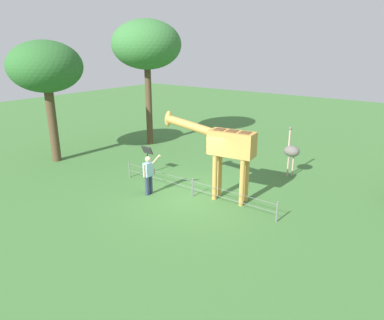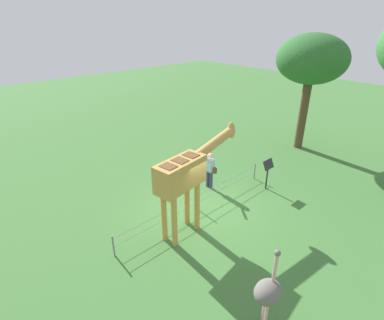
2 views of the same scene
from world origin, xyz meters
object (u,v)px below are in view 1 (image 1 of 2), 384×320
object	(u,v)px
ostrich	(292,151)
info_sign	(147,154)
giraffe	(224,145)
visitor	(149,173)
tree_northeast	(46,68)
tree_east	(147,45)

from	to	relation	value
ostrich	info_sign	distance (m)	6.45
giraffe	visitor	xyz separation A→B (m)	(2.52, 1.40, -1.23)
tree_northeast	info_sign	xyz separation A→B (m)	(-5.09, -1.38, -3.66)
visitor	ostrich	size ratio (longest dim) A/B	0.76
ostrich	tree_northeast	distance (m)	12.06
giraffe	tree_east	bearing A→B (deg)	-28.27
ostrich	info_sign	xyz separation A→B (m)	(5.35, 3.59, -0.23)
info_sign	visitor	bearing A→B (deg)	134.90
visitor	tree_east	size ratio (longest dim) A/B	0.24
info_sign	tree_northeast	bearing A→B (deg)	15.15
info_sign	giraffe	bearing A→B (deg)	176.19
ostrich	tree_northeast	size ratio (longest dim) A/B	0.38
giraffe	tree_northeast	world-z (taller)	tree_northeast
ostrich	giraffe	bearing A→B (deg)	73.34
giraffe	visitor	world-z (taller)	giraffe
visitor	tree_east	distance (m)	8.87
giraffe	info_sign	distance (m)	4.37
tree_northeast	info_sign	world-z (taller)	tree_northeast
visitor	ostrich	world-z (taller)	ostrich
tree_northeast	tree_east	bearing A→B (deg)	-107.59
tree_east	info_sign	xyz separation A→B (m)	(-3.44, 3.83, -4.66)
giraffe	ostrich	bearing A→B (deg)	-106.66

